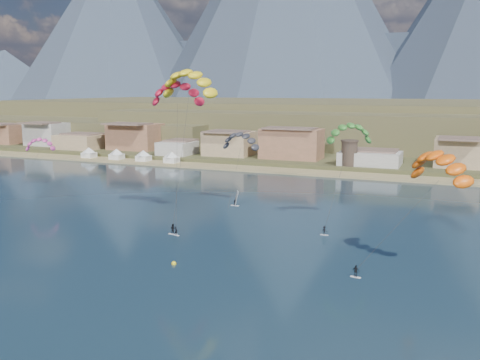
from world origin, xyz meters
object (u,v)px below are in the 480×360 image
object	(u,v)px
kitesurfer_yellow	(189,80)
kitesurfer_orange	(440,162)
kitesurfer_green	(349,131)
kitesurfer_red	(177,90)
buoy	(174,264)
windsurfer	(235,201)
watchtower	(349,153)

from	to	relation	value
kitesurfer_yellow	kitesurfer_orange	bearing A→B (deg)	-14.07
kitesurfer_yellow	kitesurfer_green	xyz separation A→B (m)	(30.96, 9.53, -10.09)
kitesurfer_orange	kitesurfer_red	bearing A→B (deg)	164.76
buoy	kitesurfer_green	bearing A→B (deg)	61.15
kitesurfer_orange	buoy	bearing A→B (deg)	-159.23
windsurfer	kitesurfer_orange	bearing A→B (deg)	-31.77
kitesurfer_orange	kitesurfer_green	xyz separation A→B (m)	(-17.89, 21.77, 2.47)
watchtower	kitesurfer_red	bearing A→B (deg)	-106.00
kitesurfer_yellow	kitesurfer_orange	xyz separation A→B (m)	(48.86, -12.24, -12.56)
watchtower	windsurfer	world-z (taller)	watchtower
kitesurfer_red	kitesurfer_yellow	xyz separation A→B (m)	(3.86, -2.12, 2.00)
watchtower	buoy	size ratio (longest dim) A/B	11.02
kitesurfer_green	windsurfer	distance (m)	33.36
watchtower	windsurfer	bearing A→B (deg)	-103.05
buoy	watchtower	bearing A→B (deg)	86.26
watchtower	windsurfer	distance (m)	64.08
kitesurfer_green	buoy	size ratio (longest dim) A/B	28.28
kitesurfer_orange	windsurfer	xyz separation A→B (m)	(-45.37, 28.10, -15.37)
watchtower	kitesurfer_yellow	distance (m)	83.26
kitesurfer_green	windsurfer	bearing A→B (deg)	167.03
kitesurfer_red	kitesurfer_green	world-z (taller)	kitesurfer_red
buoy	windsurfer	bearing A→B (deg)	100.14
watchtower	kitesurfer_red	xyz separation A→B (m)	(-21.77, -75.95, 20.71)
watchtower	kitesurfer_orange	world-z (taller)	kitesurfer_orange
kitesurfer_red	kitesurfer_orange	xyz separation A→B (m)	(52.72, -14.36, -10.56)
kitesurfer_red	windsurfer	bearing A→B (deg)	61.86
kitesurfer_red	kitesurfer_yellow	size ratio (longest dim) A/B	0.97
windsurfer	buoy	distance (m)	43.12
kitesurfer_red	watchtower	bearing A→B (deg)	74.00
windsurfer	buoy	size ratio (longest dim) A/B	4.67
kitesurfer_yellow	kitesurfer_orange	world-z (taller)	kitesurfer_yellow
kitesurfer_red	kitesurfer_green	distance (m)	36.51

